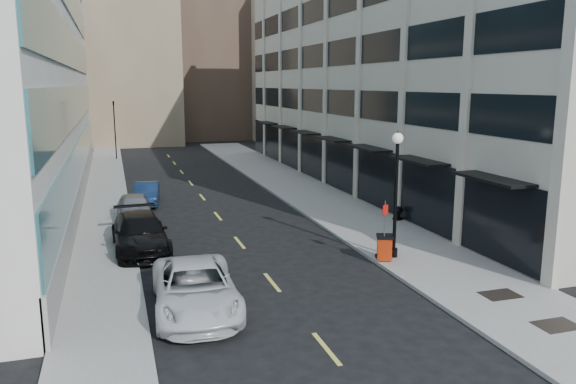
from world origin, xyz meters
TOP-DOWN VIEW (x-y plane):
  - ground at (0.00, 0.00)m, footprint 160.00×160.00m
  - sidewalk_right at (7.50, 20.00)m, footprint 5.00×80.00m
  - sidewalk_left at (-6.50, 20.00)m, footprint 3.00×80.00m
  - building_right at (16.94, 26.99)m, footprint 15.30×46.50m
  - skyline_tan_near at (-4.00, 68.00)m, footprint 14.00×18.00m
  - skyline_brown at (8.00, 72.00)m, footprint 12.00×16.00m
  - skyline_tan_far at (-14.00, 78.00)m, footprint 12.00×14.00m
  - skyline_stone at (18.00, 66.00)m, footprint 10.00×14.00m
  - grate_mid at (7.60, 1.00)m, footprint 1.40×1.00m
  - grate_far at (7.60, 3.80)m, footprint 1.40×1.00m
  - road_centerline at (0.00, 17.00)m, footprint 0.15×68.20m
  - traffic_signal at (-5.50, 48.00)m, footprint 0.66×0.66m
  - car_white_van at (-3.33, 6.00)m, footprint 3.11×6.22m
  - car_black_pickup at (-4.80, 14.00)m, footprint 2.68×6.11m
  - car_silver_sedan at (-4.80, 19.79)m, footprint 2.00×4.88m
  - car_blue_sedan at (-3.84, 24.74)m, footprint 2.04×4.50m
  - trash_bin at (5.40, 8.85)m, footprint 0.92×0.92m
  - lamppost at (6.04, 9.18)m, footprint 0.48×0.48m
  - sign_post at (5.30, 8.71)m, footprint 0.31×0.14m
  - urn_planter at (9.60, 15.41)m, footprint 0.56×0.56m

SIDE VIEW (x-z plane):
  - ground at x=0.00m, z-range 0.00..0.00m
  - road_centerline at x=0.00m, z-range 0.00..0.01m
  - sidewalk_right at x=7.50m, z-range 0.00..0.15m
  - sidewalk_left at x=-6.50m, z-range 0.00..0.15m
  - grate_mid at x=7.60m, z-range 0.15..0.16m
  - grate_far at x=7.60m, z-range 0.15..0.16m
  - urn_planter at x=9.60m, z-range 0.23..1.01m
  - car_blue_sedan at x=-3.84m, z-range 0.00..1.43m
  - trash_bin at x=5.40m, z-range 0.19..1.34m
  - car_silver_sedan at x=-4.80m, z-range 0.00..1.66m
  - car_white_van at x=-3.33m, z-range 0.00..1.69m
  - car_black_pickup at x=-4.80m, z-range 0.00..1.75m
  - sign_post at x=5.30m, z-range 0.51..3.24m
  - lamppost at x=6.04m, z-range 0.65..6.37m
  - traffic_signal at x=-5.50m, z-range 2.23..9.21m
  - building_right at x=16.94m, z-range -0.13..18.12m
  - skyline_stone at x=18.00m, z-range 0.00..20.00m
  - skyline_tan_far at x=-14.00m, z-range 0.00..22.00m
  - skyline_tan_near at x=-4.00m, z-range 0.00..28.00m
  - skyline_brown at x=8.00m, z-range 0.00..34.00m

